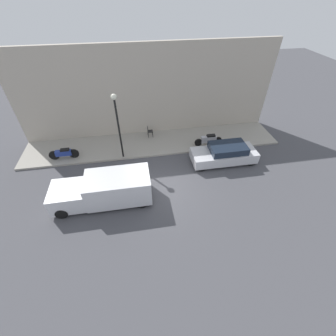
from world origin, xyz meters
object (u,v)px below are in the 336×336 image
object	(u,v)px
parked_car	(224,154)
delivery_van	(104,190)
motorcycle_blue	(64,153)
streetlamp	(117,117)
cafe_chair	(149,131)
scooter_silver	(209,140)

from	to	relation	value
parked_car	delivery_van	bearing A→B (deg)	106.33
parked_car	motorcycle_blue	size ratio (longest dim) A/B	2.22
streetlamp	cafe_chair	bearing A→B (deg)	-42.69
scooter_silver	motorcycle_blue	xyz separation A→B (m)	(0.05, 10.19, -0.02)
scooter_silver	streetlamp	world-z (taller)	streetlamp
scooter_silver	delivery_van	bearing A→B (deg)	119.82
motorcycle_blue	delivery_van	bearing A→B (deg)	-145.68
streetlamp	parked_car	bearing A→B (deg)	-102.64
streetlamp	cafe_chair	xyz separation A→B (m)	(2.25, -2.08, -2.57)
scooter_silver	cafe_chair	world-z (taller)	cafe_chair
parked_car	delivery_van	world-z (taller)	delivery_van
parked_car	delivery_van	xyz separation A→B (m)	(-2.29, 7.80, 0.23)
parked_car	scooter_silver	xyz separation A→B (m)	(1.90, 0.50, -0.05)
streetlamp	cafe_chair	distance (m)	4.00
scooter_silver	cafe_chair	xyz separation A→B (m)	(1.87, 4.18, 0.04)
scooter_silver	parked_car	bearing A→B (deg)	-165.25
parked_car	streetlamp	world-z (taller)	streetlamp
parked_car	delivery_van	size ratio (longest dim) A/B	0.81
parked_car	streetlamp	xyz separation A→B (m)	(1.51, 6.76, 2.56)
motorcycle_blue	streetlamp	world-z (taller)	streetlamp
cafe_chair	scooter_silver	bearing A→B (deg)	-114.06
scooter_silver	motorcycle_blue	distance (m)	10.19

